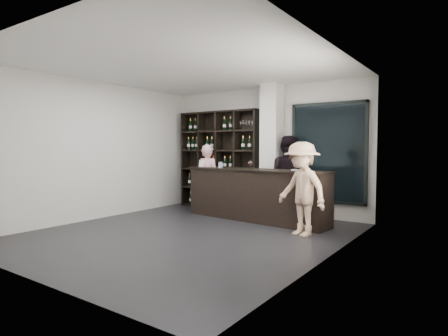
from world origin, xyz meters
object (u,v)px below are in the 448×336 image
Objects in this scene: tasting_counter at (255,195)px; customer at (302,189)px; taster_pink at (208,179)px; taster_black at (287,177)px; wine_shelf at (219,160)px.

customer is (1.32, -0.70, 0.27)m from tasting_counter.
taster_pink is 0.90× the size of taster_black.
wine_shelf is 0.77m from taster_pink.
customer reaches higher than taster_pink.
wine_shelf is 1.83m from tasting_counter.
customer reaches higher than tasting_counter.
tasting_counter is 1.40m from taster_pink.
taster_black reaches higher than tasting_counter.
taster_black is (0.42, 0.65, 0.35)m from tasting_counter.
tasting_counter is 2.02× the size of customer.
wine_shelf is at bearing -2.24° from taster_black.
tasting_counter is 1.52m from customer.
tasting_counter is 1.84× the size of taster_black.
taster_pink reaches higher than tasting_counter.
customer is at bearing 157.98° from taster_pink.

